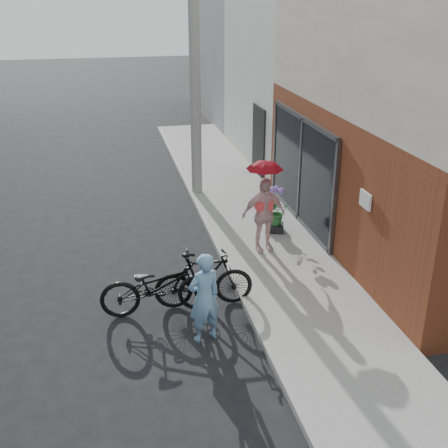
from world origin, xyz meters
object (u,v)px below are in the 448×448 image
object	(u,v)px
utility_pole	(195,65)
officer	(204,298)
bike_left	(159,286)
kimono_woman	(263,214)
planter	(276,228)
bike_right	(204,279)

from	to	relation	value
utility_pole	officer	world-z (taller)	utility_pole
utility_pole	bike_left	size ratio (longest dim) A/B	3.43
utility_pole	bike_left	xyz separation A→B (m)	(-1.69, -5.82, -2.96)
utility_pole	kimono_woman	xyz separation A→B (m)	(0.73, -3.95, -2.57)
officer	planter	world-z (taller)	officer
officer	kimono_woman	bearing A→B (deg)	-140.67
officer	kimono_woman	distance (m)	3.35
bike_right	planter	size ratio (longest dim) A/B	5.14
kimono_woman	bike_right	bearing A→B (deg)	-138.65
utility_pole	planter	size ratio (longest dim) A/B	20.33
kimono_woman	planter	world-z (taller)	kimono_woman
bike_right	planter	distance (m)	3.45
bike_right	kimono_woman	bearing A→B (deg)	-38.67
officer	kimono_woman	xyz separation A→B (m)	(1.80, 2.83, 0.16)
bike_left	planter	bearing A→B (deg)	-46.70
kimono_woman	planter	bearing A→B (deg)	50.03
bike_left	bike_right	xyz separation A→B (m)	(0.81, 0.07, -0.00)
utility_pole	bike_right	xyz separation A→B (m)	(-0.88, -5.74, -2.97)
bike_right	planter	world-z (taller)	bike_right
officer	utility_pole	bearing A→B (deg)	-117.19
bike_right	planter	bearing A→B (deg)	-36.06
utility_pole	officer	bearing A→B (deg)	-98.93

